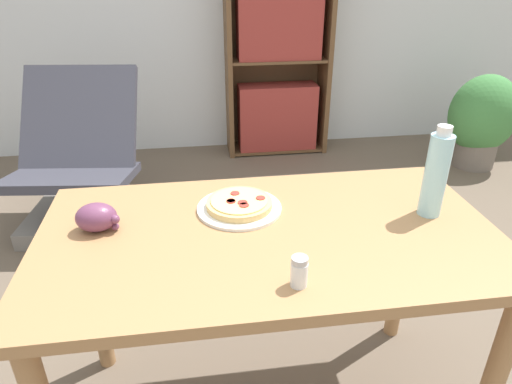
{
  "coord_description": "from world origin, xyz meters",
  "views": [
    {
      "loc": [
        -0.28,
        -1.09,
        1.46
      ],
      "look_at": [
        -0.11,
        0.13,
        0.82
      ],
      "focal_mm": 32.0,
      "sensor_mm": 36.0,
      "label": 1
    }
  ],
  "objects_px": {
    "bookshelf": "(278,68)",
    "potted_plant_floor": "(482,119)",
    "salt_shaker": "(299,272)",
    "pizza_on_plate": "(239,205)",
    "lounge_chair_near": "(80,179)",
    "grape_bunch": "(97,218)",
    "drink_bottle": "(436,174)"
  },
  "relations": [
    {
      "from": "grape_bunch",
      "to": "salt_shaker",
      "type": "bearing_deg",
      "value": -32.2
    },
    {
      "from": "pizza_on_plate",
      "to": "grape_bunch",
      "type": "xyz_separation_m",
      "value": [
        -0.41,
        -0.06,
        0.02
      ]
    },
    {
      "from": "grape_bunch",
      "to": "potted_plant_floor",
      "type": "height_order",
      "value": "grape_bunch"
    },
    {
      "from": "pizza_on_plate",
      "to": "lounge_chair_near",
      "type": "height_order",
      "value": "lounge_chair_near"
    },
    {
      "from": "bookshelf",
      "to": "potted_plant_floor",
      "type": "bearing_deg",
      "value": -20.31
    },
    {
      "from": "lounge_chair_near",
      "to": "potted_plant_floor",
      "type": "xyz_separation_m",
      "value": [
        2.82,
        0.45,
        0.08
      ]
    },
    {
      "from": "grape_bunch",
      "to": "drink_bottle",
      "type": "bearing_deg",
      "value": -2.68
    },
    {
      "from": "grape_bunch",
      "to": "bookshelf",
      "type": "xyz_separation_m",
      "value": [
        0.97,
        2.37,
        -0.12
      ]
    },
    {
      "from": "drink_bottle",
      "to": "potted_plant_floor",
      "type": "relative_size",
      "value": 0.4
    },
    {
      "from": "bookshelf",
      "to": "potted_plant_floor",
      "type": "distance_m",
      "value": 1.58
    },
    {
      "from": "potted_plant_floor",
      "to": "bookshelf",
      "type": "bearing_deg",
      "value": 159.69
    },
    {
      "from": "drink_bottle",
      "to": "salt_shaker",
      "type": "height_order",
      "value": "drink_bottle"
    },
    {
      "from": "potted_plant_floor",
      "to": "grape_bunch",
      "type": "bearing_deg",
      "value": -142.99
    },
    {
      "from": "grape_bunch",
      "to": "bookshelf",
      "type": "height_order",
      "value": "bookshelf"
    },
    {
      "from": "pizza_on_plate",
      "to": "drink_bottle",
      "type": "distance_m",
      "value": 0.59
    },
    {
      "from": "bookshelf",
      "to": "potted_plant_floor",
      "type": "height_order",
      "value": "bookshelf"
    },
    {
      "from": "grape_bunch",
      "to": "drink_bottle",
      "type": "relative_size",
      "value": 0.45
    },
    {
      "from": "grape_bunch",
      "to": "potted_plant_floor",
      "type": "bearing_deg",
      "value": 37.01
    },
    {
      "from": "pizza_on_plate",
      "to": "drink_bottle",
      "type": "height_order",
      "value": "drink_bottle"
    },
    {
      "from": "salt_shaker",
      "to": "bookshelf",
      "type": "height_order",
      "value": "bookshelf"
    },
    {
      "from": "pizza_on_plate",
      "to": "bookshelf",
      "type": "bearing_deg",
      "value": 76.55
    },
    {
      "from": "drink_bottle",
      "to": "salt_shaker",
      "type": "relative_size",
      "value": 3.52
    },
    {
      "from": "grape_bunch",
      "to": "pizza_on_plate",
      "type": "bearing_deg",
      "value": 8.06
    },
    {
      "from": "salt_shaker",
      "to": "pizza_on_plate",
      "type": "bearing_deg",
      "value": 104.75
    },
    {
      "from": "drink_bottle",
      "to": "lounge_chair_near",
      "type": "relative_size",
      "value": 0.32
    },
    {
      "from": "drink_bottle",
      "to": "potted_plant_floor",
      "type": "xyz_separation_m",
      "value": [
        1.44,
        1.87,
        -0.52
      ]
    },
    {
      "from": "drink_bottle",
      "to": "potted_plant_floor",
      "type": "bearing_deg",
      "value": 52.44
    },
    {
      "from": "lounge_chair_near",
      "to": "pizza_on_plate",
      "type": "bearing_deg",
      "value": -51.56
    },
    {
      "from": "salt_shaker",
      "to": "potted_plant_floor",
      "type": "distance_m",
      "value": 2.91
    },
    {
      "from": "pizza_on_plate",
      "to": "potted_plant_floor",
      "type": "distance_m",
      "value": 2.71
    },
    {
      "from": "drink_bottle",
      "to": "salt_shaker",
      "type": "bearing_deg",
      "value": -149.36
    },
    {
      "from": "salt_shaker",
      "to": "potted_plant_floor",
      "type": "xyz_separation_m",
      "value": [
        1.91,
        2.15,
        -0.42
      ]
    }
  ]
}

